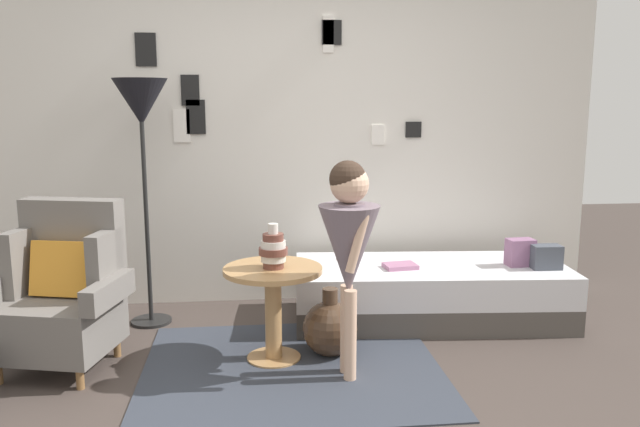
{
  "coord_description": "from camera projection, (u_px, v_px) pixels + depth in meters",
  "views": [
    {
      "loc": [
        -0.28,
        -2.91,
        1.55
      ],
      "look_at": [
        0.15,
        0.95,
        0.85
      ],
      "focal_mm": 35.53,
      "sensor_mm": 36.0,
      "label": 1
    }
  ],
  "objects": [
    {
      "name": "person_child",
      "position": [
        349.0,
        239.0,
        3.45
      ],
      "size": [
        0.34,
        0.34,
        1.23
      ],
      "color": "#D8AD8E",
      "rests_on": "ground"
    },
    {
      "name": "daybed",
      "position": [
        430.0,
        292.0,
        4.5
      ],
      "size": [
        1.96,
        0.94,
        0.4
      ],
      "color": "#4C4742",
      "rests_on": "ground"
    },
    {
      "name": "floor_lamp",
      "position": [
        141.0,
        114.0,
        4.21
      ],
      "size": [
        0.36,
        0.36,
        1.69
      ],
      "color": "black",
      "rests_on": "ground"
    },
    {
      "name": "gallery_wall",
      "position": [
        286.0,
        133.0,
        4.82
      ],
      "size": [
        4.8,
        0.12,
        2.6
      ],
      "color": "silver",
      "rests_on": "ground"
    },
    {
      "name": "side_table",
      "position": [
        273.0,
        294.0,
        3.76
      ],
      "size": [
        0.59,
        0.59,
        0.57
      ],
      "color": "tan",
      "rests_on": "ground"
    },
    {
      "name": "demijohn_near",
      "position": [
        330.0,
        328.0,
        3.87
      ],
      "size": [
        0.34,
        0.34,
        0.42
      ],
      "color": "#473323",
      "rests_on": "ground"
    },
    {
      "name": "pillow_head",
      "position": [
        546.0,
        257.0,
        4.35
      ],
      "size": [
        0.2,
        0.13,
        0.17
      ],
      "primitive_type": "cube",
      "rotation": [
        0.0,
        0.0,
        -0.04
      ],
      "color": "#474C56",
      "rests_on": "daybed"
    },
    {
      "name": "book_on_daybed",
      "position": [
        400.0,
        266.0,
        4.38
      ],
      "size": [
        0.24,
        0.19,
        0.03
      ],
      "primitive_type": "cube",
      "rotation": [
        0.0,
        0.0,
        0.12
      ],
      "color": "#AF7196",
      "rests_on": "daybed"
    },
    {
      "name": "ground_plane",
      "position": [
        311.0,
        416.0,
        3.15
      ],
      "size": [
        12.0,
        12.0,
        0.0
      ],
      "primitive_type": "plane",
      "color": "#423833"
    },
    {
      "name": "pillow_mid",
      "position": [
        520.0,
        252.0,
        4.43
      ],
      "size": [
        0.19,
        0.13,
        0.19
      ],
      "primitive_type": "cube",
      "rotation": [
        0.0,
        0.0,
        0.07
      ],
      "color": "gray",
      "rests_on": "daybed"
    },
    {
      "name": "armchair",
      "position": [
        62.0,
        293.0,
        3.68
      ],
      "size": [
        0.85,
        0.72,
        0.97
      ],
      "color": "olive",
      "rests_on": "ground"
    },
    {
      "name": "rug",
      "position": [
        292.0,
        368.0,
        3.69
      ],
      "size": [
        1.72,
        1.47,
        0.01
      ],
      "primitive_type": "cube",
      "color": "#333842",
      "rests_on": "ground"
    },
    {
      "name": "vase_striped",
      "position": [
        273.0,
        250.0,
        3.69
      ],
      "size": [
        0.17,
        0.17,
        0.27
      ],
      "color": "brown",
      "rests_on": "side_table"
    }
  ]
}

